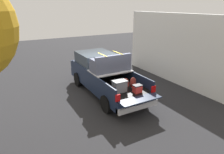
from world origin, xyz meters
name	(u,v)px	position (x,y,z in m)	size (l,w,h in m)	color
ground_plane	(106,93)	(0.00, 0.00, 0.00)	(40.00, 40.00, 0.00)	#262628
pickup_truck	(103,74)	(0.38, 0.00, 0.97)	(6.05, 2.06, 2.23)	#162138
building_facade	(180,50)	(-0.65, -4.40, 1.99)	(8.83, 0.36, 3.97)	white
trash_can	(122,63)	(3.07, -2.88, 0.50)	(0.60, 0.60, 0.98)	#2D2D33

